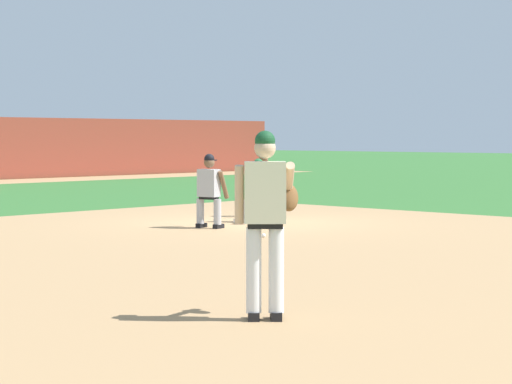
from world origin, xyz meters
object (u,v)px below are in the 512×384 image
object	(u,v)px
baseball	(264,235)
pitcher	(267,213)
first_baseman	(259,188)
first_base_bag	(246,221)
umpire	(263,181)
baserunner	(209,188)

from	to	relation	value
baseball	pitcher	world-z (taller)	pitcher
first_baseman	first_base_bag	bearing A→B (deg)	152.53
pitcher	umpire	xyz separation A→B (m)	(9.20, 8.60, -0.27)
umpire	pitcher	bearing A→B (deg)	-136.92
first_base_bag	baserunner	distance (m)	1.59
first_base_bag	baseball	size ratio (longest dim) A/B	5.14
baseball	baserunner	size ratio (longest dim) A/B	0.05
baseball	first_baseman	distance (m)	3.19
first_base_bag	umpire	world-z (taller)	umpire
baseball	umpire	size ratio (longest dim) A/B	0.05
pitcher	baseball	bearing A→B (deg)	43.11
baserunner	umpire	world-z (taller)	same
first_baseman	umpire	bearing A→B (deg)	39.73
first_baseman	umpire	xyz separation A→B (m)	(1.16, 0.96, 0.06)
pitcher	umpire	distance (m)	12.59
baserunner	umpire	xyz separation A→B (m)	(2.79, 1.14, 0.00)
baseball	first_base_bag	bearing A→B (deg)	49.83
first_baseman	umpire	distance (m)	1.51
baseball	pitcher	distance (m)	8.04
pitcher	baserunner	bearing A→B (deg)	49.31
baseball	pitcher	xyz separation A→B (m)	(-5.82, -5.45, 1.02)
pitcher	baserunner	distance (m)	9.83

